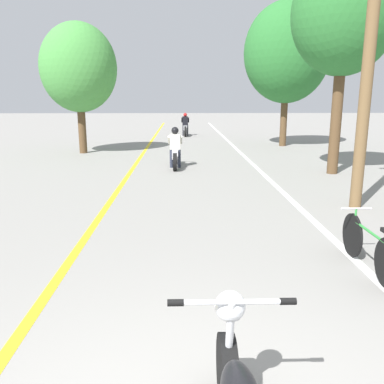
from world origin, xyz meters
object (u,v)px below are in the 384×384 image
(roadside_tree_left, at_px, (78,68))
(motorcycle_rider_far, at_px, (185,127))
(motorcycle_rider_lead, at_px, (175,152))
(roadside_tree_right_near, at_px, (344,15))
(bicycle_parked, at_px, (369,246))
(roadside_tree_right_far, at_px, (287,53))
(utility_pole, at_px, (372,23))

(roadside_tree_left, distance_m, motorcycle_rider_far, 9.41)
(roadside_tree_left, xyz_separation_m, motorcycle_rider_lead, (3.95, -3.74, -2.94))
(motorcycle_rider_far, bearing_deg, roadside_tree_right_near, -70.86)
(roadside_tree_left, distance_m, bicycle_parked, 14.23)
(bicycle_parked, bearing_deg, motorcycle_rider_lead, 107.87)
(roadside_tree_left, height_order, motorcycle_rider_lead, roadside_tree_left)
(roadside_tree_right_far, xyz_separation_m, roadside_tree_left, (-9.07, -2.38, -0.85))
(roadside_tree_left, xyz_separation_m, motorcycle_rider_far, (4.39, 7.79, -2.93))
(roadside_tree_right_far, bearing_deg, utility_pole, -96.02)
(roadside_tree_right_near, bearing_deg, utility_pole, -103.42)
(utility_pole, height_order, motorcycle_rider_far, utility_pole)
(roadside_tree_right_far, distance_m, roadside_tree_left, 9.42)
(roadside_tree_right_near, relative_size, motorcycle_rider_lead, 3.29)
(utility_pole, bearing_deg, roadside_tree_right_near, 76.58)
(motorcycle_rider_lead, relative_size, bicycle_parked, 1.14)
(motorcycle_rider_lead, xyz_separation_m, motorcycle_rider_far, (0.44, 11.53, 0.00))
(motorcycle_rider_far, xyz_separation_m, bicycle_parked, (2.28, -19.98, -0.17))
(roadside_tree_right_far, xyz_separation_m, motorcycle_rider_lead, (-5.13, -6.12, -3.79))
(utility_pole, relative_size, motorcycle_rider_far, 3.63)
(roadside_tree_right_near, height_order, motorcycle_rider_lead, roadside_tree_right_near)
(utility_pole, height_order, roadside_tree_left, utility_pole)
(roadside_tree_left, relative_size, bicycle_parked, 3.09)
(roadside_tree_right_far, height_order, motorcycle_rider_lead, roadside_tree_right_far)
(motorcycle_rider_lead, height_order, motorcycle_rider_far, motorcycle_rider_far)
(roadside_tree_right_near, xyz_separation_m, bicycle_parked, (-2.15, -7.21, -4.24))
(bicycle_parked, bearing_deg, motorcycle_rider_far, 96.51)
(roadside_tree_right_near, distance_m, motorcycle_rider_lead, 6.48)
(utility_pole, xyz_separation_m, roadside_tree_right_near, (0.94, 3.95, 0.88))
(roadside_tree_right_far, distance_m, bicycle_parked, 15.28)
(roadside_tree_right_near, bearing_deg, bicycle_parked, -106.63)
(roadside_tree_left, bearing_deg, roadside_tree_right_near, -29.43)
(bicycle_parked, bearing_deg, roadside_tree_left, 118.70)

